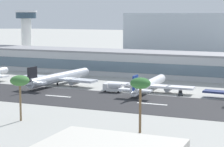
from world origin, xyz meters
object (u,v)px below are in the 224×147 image
object	(u,v)px
terminal_building	(135,63)
service_baggage_tug_0	(180,93)
airliner_black_tail_gate_1	(58,78)
control_tower	(26,30)
airliner_navy_tail_gate_2	(148,85)
service_fuel_truck_1	(113,88)
palm_tree_1	(20,81)
palm_tree_3	(140,85)
distant_hotel_block	(181,33)

from	to	relation	value
terminal_building	service_baggage_tug_0	bearing A→B (deg)	-53.04
airliner_black_tail_gate_1	service_baggage_tug_0	world-z (taller)	airliner_black_tail_gate_1
control_tower	service_baggage_tug_0	size ratio (longest dim) A/B	10.18
airliner_navy_tail_gate_2	terminal_building	bearing A→B (deg)	25.05
control_tower	service_baggage_tug_0	xyz separation A→B (m)	(129.59, -80.63, -21.92)
service_fuel_truck_1	palm_tree_1	size ratio (longest dim) A/B	0.59
airliner_navy_tail_gate_2	palm_tree_3	bearing A→B (deg)	-164.29
service_fuel_truck_1	airliner_navy_tail_gate_2	bearing A→B (deg)	-158.14
palm_tree_3	distant_hotel_block	bearing A→B (deg)	101.68
service_fuel_truck_1	airliner_black_tail_gate_1	bearing A→B (deg)	-17.94
palm_tree_1	palm_tree_3	xyz separation A→B (m)	(40.12, 1.15, 1.25)
distant_hotel_block	service_baggage_tug_0	xyz separation A→B (m)	(50.77, -201.99, -16.15)
service_fuel_truck_1	terminal_building	bearing A→B (deg)	-84.09
palm_tree_1	airliner_navy_tail_gate_2	bearing A→B (deg)	72.38
distant_hotel_block	palm_tree_3	distance (m)	269.80
distant_hotel_block	terminal_building	bearing A→B (deg)	-85.58
palm_tree_3	terminal_building	bearing A→B (deg)	110.64
distant_hotel_block	airliner_navy_tail_gate_2	size ratio (longest dim) A/B	2.17
airliner_navy_tail_gate_2	palm_tree_3	world-z (taller)	palm_tree_3
terminal_building	palm_tree_1	world-z (taller)	palm_tree_1
palm_tree_1	airliner_black_tail_gate_1	bearing A→B (deg)	110.35
airliner_navy_tail_gate_2	service_fuel_truck_1	world-z (taller)	airliner_navy_tail_gate_2
palm_tree_1	distant_hotel_block	bearing A→B (deg)	93.13
airliner_black_tail_gate_1	service_fuel_truck_1	size ratio (longest dim) A/B	5.98
distant_hotel_block	service_fuel_truck_1	bearing A→B (deg)	-84.01
control_tower	distant_hotel_block	size ratio (longest dim) A/B	0.37
airliner_navy_tail_gate_2	palm_tree_1	xyz separation A→B (m)	(-20.96, -66.01, 9.76)
control_tower	service_fuel_truck_1	size ratio (longest dim) A/B	4.17
distant_hotel_block	airliner_navy_tail_gate_2	xyz separation A→B (m)	(35.48, -199.34, -14.16)
service_baggage_tug_0	palm_tree_1	distance (m)	73.93
airliner_black_tail_gate_1	control_tower	bearing A→B (deg)	47.25
service_baggage_tug_0	service_fuel_truck_1	distance (m)	29.47
airliner_black_tail_gate_1	palm_tree_1	world-z (taller)	palm_tree_1
terminal_building	distant_hotel_block	xyz separation A→B (m)	(-11.59, 149.91, 10.52)
terminal_building	distant_hotel_block	size ratio (longest dim) A/B	2.12
terminal_building	palm_tree_3	distance (m)	122.34
terminal_building	distant_hotel_block	distance (m)	150.73
service_fuel_truck_1	palm_tree_1	bearing A→B (deg)	78.98
service_baggage_tug_0	palm_tree_1	world-z (taller)	palm_tree_1
service_fuel_truck_1	palm_tree_3	world-z (taller)	palm_tree_3
terminal_building	airliner_navy_tail_gate_2	size ratio (longest dim) A/B	4.60
terminal_building	service_fuel_truck_1	world-z (taller)	terminal_building
service_baggage_tug_0	palm_tree_3	size ratio (longest dim) A/B	0.22
airliner_navy_tail_gate_2	service_fuel_truck_1	distance (m)	15.47
airliner_black_tail_gate_1	airliner_navy_tail_gate_2	xyz separation A→B (m)	(45.82, -1.03, -0.42)
airliner_black_tail_gate_1	service_baggage_tug_0	size ratio (longest dim) A/B	14.62
terminal_building	palm_tree_3	bearing A→B (deg)	-69.36
terminal_building	service_fuel_truck_1	size ratio (longest dim) A/B	24.22
service_baggage_tug_0	palm_tree_3	distance (m)	63.66
airliner_black_tail_gate_1	airliner_navy_tail_gate_2	distance (m)	45.83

